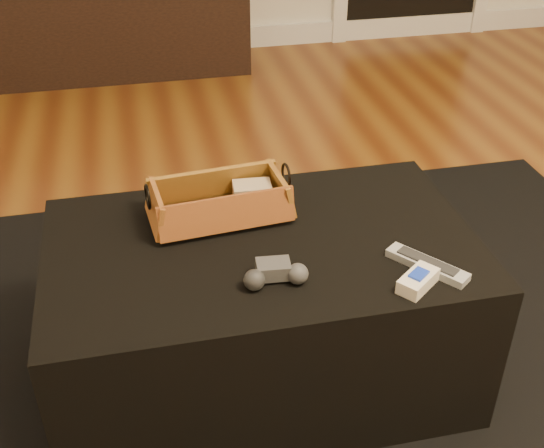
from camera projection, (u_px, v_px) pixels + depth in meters
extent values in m
cube|color=brown|center=(331.00, 401.00, 1.75)|extent=(5.00, 5.50, 0.01)
cube|color=white|center=(197.00, 41.00, 3.94)|extent=(5.00, 0.04, 0.12)
cube|color=black|center=(98.00, 16.00, 3.53)|extent=(1.52, 0.45, 0.60)
cube|color=black|center=(267.00, 387.00, 1.77)|extent=(2.60, 2.00, 0.01)
cube|color=black|center=(262.00, 311.00, 1.69)|extent=(1.00, 0.60, 0.42)
cube|color=black|center=(214.00, 214.00, 1.64)|extent=(0.18, 0.08, 0.02)
cube|color=tan|center=(252.00, 193.00, 1.69)|extent=(0.10, 0.07, 0.05)
cube|color=brown|center=(220.00, 215.00, 1.66)|extent=(0.31, 0.17, 0.01)
cube|color=olive|center=(212.00, 183.00, 1.70)|extent=(0.33, 0.06, 0.09)
cube|color=brown|center=(227.00, 214.00, 1.58)|extent=(0.33, 0.06, 0.09)
cube|color=#916120|center=(281.00, 188.00, 1.68)|extent=(0.04, 0.16, 0.09)
cube|color=#B16128|center=(155.00, 209.00, 1.60)|extent=(0.04, 0.16, 0.09)
torus|color=black|center=(286.00, 175.00, 1.66)|extent=(0.01, 0.06, 0.06)
torus|color=black|center=(148.00, 197.00, 1.58)|extent=(0.01, 0.06, 0.06)
cube|color=#38383B|center=(273.00, 269.00, 1.45)|extent=(0.08, 0.06, 0.03)
sphere|color=#262628|center=(254.00, 280.00, 1.42)|extent=(0.05, 0.05, 0.05)
sphere|color=#38383B|center=(298.00, 274.00, 1.44)|extent=(0.05, 0.05, 0.05)
cube|color=#B2B6BB|center=(427.00, 265.00, 1.49)|extent=(0.15, 0.18, 0.02)
cube|color=black|center=(428.00, 261.00, 1.48)|extent=(0.11, 0.13, 0.00)
cube|color=silver|center=(418.00, 281.00, 1.43)|extent=(0.11, 0.10, 0.03)
cube|color=#1736CB|center=(419.00, 274.00, 1.42)|extent=(0.05, 0.05, 0.01)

